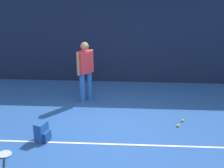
% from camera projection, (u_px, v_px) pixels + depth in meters
% --- Properties ---
extents(ground_plane, '(12.00, 12.00, 0.00)m').
position_uv_depth(ground_plane, '(111.00, 129.00, 7.49)').
color(ground_plane, '#234C93').
extents(back_fence, '(10.00, 0.10, 2.97)m').
position_uv_depth(back_fence, '(117.00, 36.00, 9.66)').
color(back_fence, '#141E38').
rests_on(back_fence, ground).
extents(court_line, '(9.00, 0.05, 0.00)m').
position_uv_depth(court_line, '(109.00, 144.00, 6.92)').
color(court_line, white).
rests_on(court_line, ground).
extents(tennis_player, '(0.44, 0.43, 1.70)m').
position_uv_depth(tennis_player, '(85.00, 68.00, 8.54)').
color(tennis_player, '#2659A5').
rests_on(tennis_player, ground).
extents(tennis_racket, '(0.41, 0.64, 0.03)m').
position_uv_depth(tennis_racket, '(5.00, 155.00, 6.55)').
color(tennis_racket, black).
rests_on(tennis_racket, ground).
extents(backpack, '(0.35, 0.35, 0.44)m').
position_uv_depth(backpack, '(42.00, 132.00, 6.99)').
color(backpack, '#1E478C').
rests_on(backpack, ground).
extents(tennis_ball_near_player, '(0.07, 0.07, 0.07)m').
position_uv_depth(tennis_ball_near_player, '(178.00, 125.00, 7.59)').
color(tennis_ball_near_player, '#CCE033').
rests_on(tennis_ball_near_player, ground).
extents(tennis_ball_by_fence, '(0.07, 0.07, 0.07)m').
position_uv_depth(tennis_ball_by_fence, '(183.00, 120.00, 7.82)').
color(tennis_ball_by_fence, '#CCE033').
rests_on(tennis_ball_by_fence, ground).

